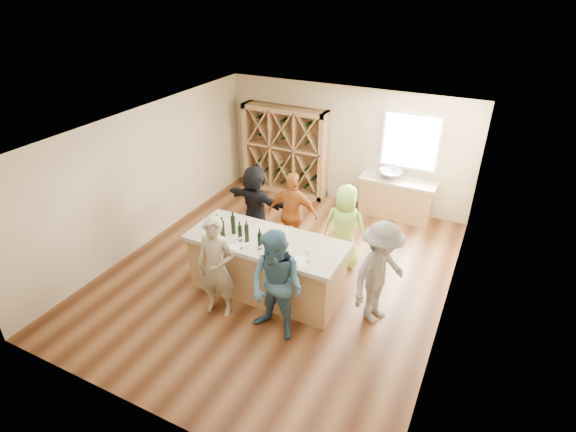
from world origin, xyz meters
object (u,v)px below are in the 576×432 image
at_px(wine_bottle_e, 247,233).
at_px(person_far_mid, 293,214).
at_px(person_far_right, 344,227).
at_px(wine_bottle_f, 260,241).
at_px(person_far_left, 255,204).
at_px(wine_bottle_a, 218,225).
at_px(person_near_right, 276,286).
at_px(person_server, 380,273).
at_px(wine_bottle_b, 222,230).
at_px(tasting_counter_base, 267,268).
at_px(wine_bottle_c, 233,225).
at_px(wine_bottle_d, 240,233).
at_px(wine_rack, 285,151).
at_px(sink, 390,174).
at_px(person_near_left, 216,267).

relative_size(wine_bottle_e, person_far_mid, 0.18).
xyz_separation_m(person_far_right, wine_bottle_f, (-0.86, -1.68, 0.39)).
height_order(wine_bottle_e, person_far_left, person_far_left).
distance_m(wine_bottle_a, person_near_right, 1.69).
relative_size(wine_bottle_a, person_server, 0.15).
relative_size(wine_bottle_b, person_far_right, 0.20).
xyz_separation_m(tasting_counter_base, wine_bottle_c, (-0.60, -0.07, 0.75)).
relative_size(wine_bottle_b, wine_bottle_d, 1.13).
relative_size(wine_rack, person_far_right, 1.31).
xyz_separation_m(wine_bottle_c, person_far_left, (-0.47, 1.54, -0.41)).
relative_size(sink, person_server, 0.30).
height_order(sink, person_server, person_server).
bearing_deg(person_near_left, person_server, 13.19).
distance_m(wine_bottle_a, wine_bottle_f, 0.92).
relative_size(wine_bottle_b, person_far_left, 0.20).
bearing_deg(wine_bottle_a, person_far_right, 40.99).
relative_size(wine_rack, wine_bottle_a, 7.97).
height_order(wine_rack, wine_bottle_f, wine_rack).
xyz_separation_m(wine_bottle_d, person_far_mid, (0.21, 1.60, -0.36)).
bearing_deg(wine_bottle_e, person_far_right, 52.88).
distance_m(wine_bottle_e, wine_bottle_f, 0.34).
bearing_deg(person_near_left, tasting_counter_base, 51.50).
relative_size(wine_bottle_e, person_server, 0.17).
bearing_deg(wine_bottle_b, person_near_right, -23.66).
bearing_deg(wine_bottle_f, person_far_left, 122.29).
xyz_separation_m(wine_rack, person_far_left, (0.51, -2.38, -0.27)).
height_order(person_server, person_far_right, person_server).
distance_m(wine_bottle_c, person_far_left, 1.67).
relative_size(wine_bottle_a, person_near_left, 0.15).
relative_size(person_far_right, person_far_left, 1.01).
distance_m(sink, wine_bottle_e, 4.21).
relative_size(wine_bottle_d, person_server, 0.16).
relative_size(person_far_right, wine_bottle_f, 5.60).
xyz_separation_m(wine_bottle_a, person_far_right, (1.77, 1.54, -0.38)).
xyz_separation_m(tasting_counter_base, wine_bottle_f, (0.05, -0.30, 0.73)).
xyz_separation_m(wine_bottle_c, person_near_left, (0.14, -0.76, -0.35)).
bearing_deg(wine_bottle_c, wine_bottle_e, -18.82).
bearing_deg(person_far_mid, tasting_counter_base, 88.67).
bearing_deg(wine_bottle_e, tasting_counter_base, 34.38).
bearing_deg(wine_bottle_b, person_server, 10.14).
xyz_separation_m(wine_bottle_b, person_far_right, (1.58, 1.67, -0.40)).
xyz_separation_m(sink, person_near_left, (-1.58, -4.62, -0.12)).
relative_size(wine_bottle_d, person_far_left, 0.17).
bearing_deg(wine_rack, person_server, -46.33).
bearing_deg(wine_bottle_c, wine_bottle_b, -106.90).
xyz_separation_m(tasting_counter_base, wine_bottle_a, (-0.86, -0.16, 0.72)).
bearing_deg(person_far_right, wine_bottle_f, 55.73).
bearing_deg(person_near_right, person_far_right, 91.74).
bearing_deg(wine_bottle_f, wine_bottle_a, 171.49).
bearing_deg(person_far_mid, wine_rack, -68.25).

